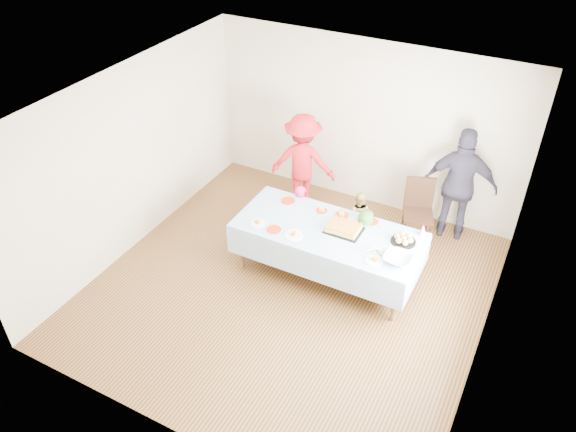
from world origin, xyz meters
name	(u,v)px	position (x,y,z in m)	size (l,w,h in m)	color
ground	(290,288)	(0.00, 0.00, 0.00)	(5.00, 5.00, 0.00)	#442613
room_walls	(295,179)	(0.05, 0.00, 1.77)	(5.04, 5.04, 2.72)	#BCAF9A
party_table	(328,233)	(0.31, 0.49, 0.72)	(2.50, 1.10, 0.78)	brown
birthday_cake	(344,228)	(0.51, 0.56, 0.82)	(0.47, 0.36, 0.08)	black
rolls_tray	(404,239)	(1.28, 0.70, 0.82)	(0.33, 0.33, 0.10)	black
punch_bowl	(398,259)	(1.34, 0.30, 0.82)	(0.35, 0.35, 0.09)	silver
party_hat	(423,230)	(1.45, 0.95, 0.86)	(0.10, 0.10, 0.17)	silver
fork_pile	(375,250)	(1.02, 0.34, 0.81)	(0.24, 0.18, 0.07)	white
plate_red_far_a	(288,201)	(-0.47, 0.84, 0.79)	(0.20, 0.20, 0.01)	red
plate_red_far_b	(322,211)	(0.06, 0.84, 0.79)	(0.16, 0.16, 0.01)	red
plate_red_far_c	(342,216)	(0.35, 0.86, 0.79)	(0.20, 0.20, 0.01)	red
plate_red_far_d	(372,222)	(0.77, 0.92, 0.79)	(0.18, 0.18, 0.01)	red
plate_red_near	(274,229)	(-0.32, 0.15, 0.79)	(0.19, 0.19, 0.01)	red
plate_white_left	(258,223)	(-0.58, 0.17, 0.79)	(0.20, 0.20, 0.01)	white
plate_white_mid	(294,235)	(-0.03, 0.16, 0.79)	(0.25, 0.25, 0.01)	white
plate_white_right	(374,260)	(1.08, 0.17, 0.79)	(0.22, 0.22, 0.01)	white
dining_chair	(418,207)	(1.15, 1.90, 0.55)	(0.55, 0.55, 0.99)	black
toddler_left	(301,213)	(-0.38, 1.07, 0.46)	(0.34, 0.22, 0.93)	#E21C57
toddler_mid	(364,239)	(0.69, 0.90, 0.47)	(0.46, 0.30, 0.93)	#2F6A23
toddler_right	(358,215)	(0.37, 1.51, 0.39)	(0.38, 0.30, 0.78)	tan
adult_left	(303,162)	(-0.76, 1.90, 0.80)	(1.03, 0.59, 1.60)	red
adult_right	(460,185)	(1.63, 2.20, 0.90)	(1.05, 0.44, 1.79)	#2F2B3C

